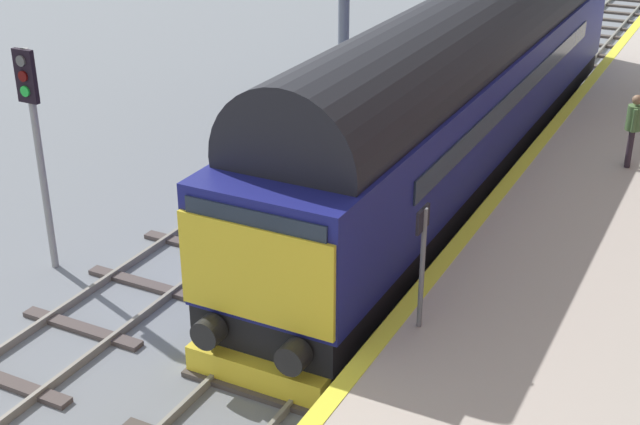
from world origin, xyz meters
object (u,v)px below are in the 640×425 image
at_px(diesel_locomotive, 465,81).
at_px(platform_number_sign, 422,250).
at_px(waiting_passenger, 633,124).
at_px(signal_post_near, 35,132).

height_order(diesel_locomotive, platform_number_sign, diesel_locomotive).
relative_size(diesel_locomotive, waiting_passenger, 11.91).
relative_size(diesel_locomotive, signal_post_near, 4.42).
bearing_deg(signal_post_near, diesel_locomotive, 54.66).
relative_size(signal_post_near, waiting_passenger, 2.69).
xyz_separation_m(signal_post_near, platform_number_sign, (7.80, -0.25, -0.50)).
relative_size(diesel_locomotive, platform_number_sign, 9.71).
relative_size(signal_post_near, platform_number_sign, 2.19).
xyz_separation_m(diesel_locomotive, platform_number_sign, (2.13, -8.24, -0.15)).
bearing_deg(signal_post_near, waiting_passenger, 40.54).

